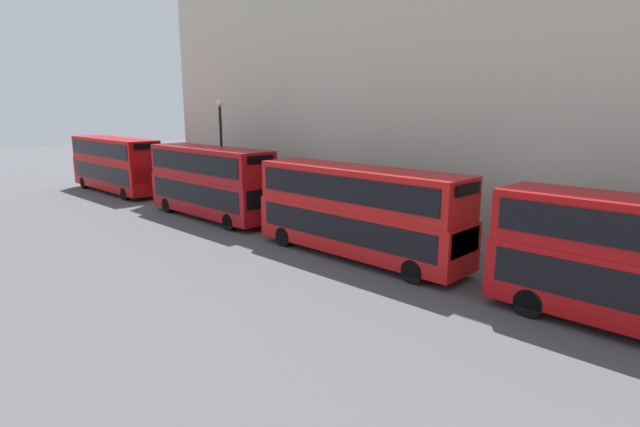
% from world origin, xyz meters
% --- Properties ---
extents(bus_second_in_queue, '(2.59, 10.93, 4.24)m').
position_xyz_m(bus_second_in_queue, '(1.60, 17.01, 2.34)').
color(bus_second_in_queue, red).
rests_on(bus_second_in_queue, ground).
extents(bus_third_in_queue, '(2.59, 10.19, 4.46)m').
position_xyz_m(bus_third_in_queue, '(1.60, 29.07, 2.46)').
color(bus_third_in_queue, '#A80F14').
rests_on(bus_third_in_queue, ground).
extents(bus_trailing, '(2.59, 11.13, 4.43)m').
position_xyz_m(bus_trailing, '(1.60, 42.83, 2.45)').
color(bus_trailing, '#B20C0F').
rests_on(bus_trailing, ground).
extents(street_lamp, '(0.44, 0.44, 7.37)m').
position_xyz_m(street_lamp, '(3.38, 30.29, 4.48)').
color(street_lamp, black).
rests_on(street_lamp, ground).
extents(pedestrian, '(0.36, 0.36, 1.78)m').
position_xyz_m(pedestrian, '(4.40, 43.66, 0.82)').
color(pedestrian, '#334C6B').
rests_on(pedestrian, ground).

